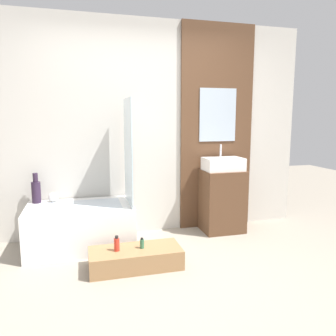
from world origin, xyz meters
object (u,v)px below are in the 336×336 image
Objects in this scene: bathtub at (81,227)px; vase_tall_dark at (36,191)px; vase_round_light at (53,197)px; bottle_soap_secondary at (142,243)px; sink at (223,164)px; wooden_step_bench at (135,258)px; bottle_soap_primary at (117,244)px.

vase_tall_dark reaches higher than bathtub.
vase_round_light is (-0.29, 0.24, 0.29)m from bathtub.
sink is at bearing 32.67° from bottle_soap_secondary.
bottle_soap_primary is at bearing 180.00° from wooden_step_bench.
sink is 1.53m from bottle_soap_secondary.
vase_round_light is at bearing 132.34° from wooden_step_bench.
sink is at bearing 31.26° from wooden_step_bench.
sink is at bearing 27.99° from bottle_soap_primary.
vase_tall_dark is 0.20m from vase_round_light.
vase_round_light reaches higher than bottle_soap_secondary.
sink reaches higher than vase_tall_dark.
sink is 2.06m from vase_round_light.
vase_round_light reaches higher than bathtub.
bottle_soap_secondary is (0.86, -0.87, -0.31)m from vase_round_light.
vase_round_light is 1.10m from bottle_soap_primary.
bottle_soap_primary is (0.33, -0.63, 0.01)m from bathtub.
sink is at bearing -3.33° from vase_round_light.
bathtub is 1.85m from sink.
bottle_soap_secondary is (1.04, -0.87, -0.39)m from vase_tall_dark.
vase_round_light is at bearing 134.62° from bottle_soap_secondary.
bathtub is 10.76× the size of bottle_soap_secondary.
vase_tall_dark is at bearing 152.47° from bathtub.
sink is at bearing -3.17° from vase_tall_dark.
bathtub is at bearing 128.64° from wooden_step_bench.
wooden_step_bench is (0.50, -0.63, -0.15)m from bathtub.
bottle_soap_secondary is at bearing 0.00° from wooden_step_bench.
bottle_soap_primary is 0.24m from bottle_soap_secondary.
bottle_soap_secondary is (0.24, 0.00, -0.02)m from bottle_soap_primary.
vase_tall_dark is at bearing 138.00° from wooden_step_bench.
sink is (1.74, 0.12, 0.62)m from bathtub.
wooden_step_bench is 0.16m from bottle_soap_secondary.
wooden_step_bench is at bearing 0.00° from bottle_soap_primary.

